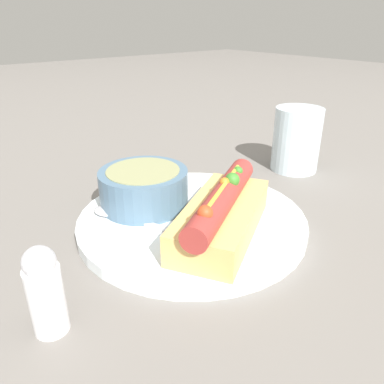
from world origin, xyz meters
name	(u,v)px	position (x,y,z in m)	size (l,w,h in m)	color
ground_plane	(192,225)	(0.00, 0.00, 0.00)	(4.00, 4.00, 0.00)	slate
dinner_plate	(192,220)	(0.00, 0.00, 0.01)	(0.28, 0.28, 0.01)	white
hot_dog	(221,213)	(0.00, -0.05, 0.04)	(0.19, 0.15, 0.07)	#DBAD60
soup_bowl	(144,186)	(-0.03, 0.06, 0.04)	(0.12, 0.12, 0.05)	slate
spoon	(123,216)	(-0.07, 0.05, 0.02)	(0.08, 0.15, 0.01)	#B7B7BC
drinking_glass	(296,139)	(0.26, 0.04, 0.05)	(0.08, 0.08, 0.11)	silver
salt_shaker	(45,291)	(-0.20, -0.06, 0.04)	(0.03, 0.03, 0.08)	silver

